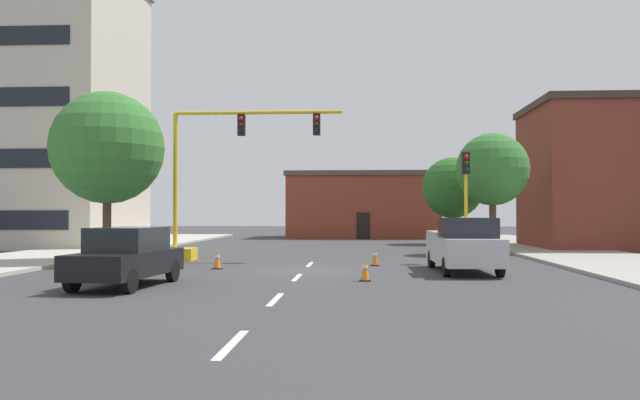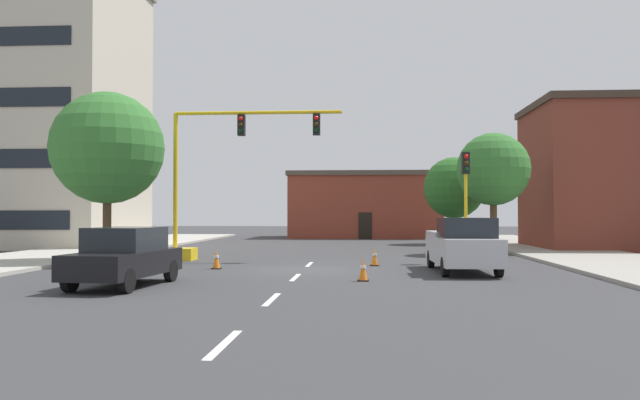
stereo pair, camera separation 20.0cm
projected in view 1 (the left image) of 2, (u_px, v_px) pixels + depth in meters
The scene contains 20 objects.
ground_plane at pixel (305, 270), 24.58m from camera, with size 160.00×160.00×0.00m, color #38383A.
sidewalk_left at pixel (69, 253), 33.37m from camera, with size 6.00×56.00×0.14m, color #B2ADA3.
sidewalk_right at pixel (580, 255), 31.76m from camera, with size 6.00×56.00×0.14m, color #9E998E.
lane_stripe_seg_0 at pixel (232, 344), 10.61m from camera, with size 0.16×2.40×0.01m, color silver.
lane_stripe_seg_1 at pixel (275, 299), 16.10m from camera, with size 0.16×2.40×0.01m, color silver.
lane_stripe_seg_2 at pixel (297, 277), 21.59m from camera, with size 0.16×2.40×0.01m, color silver.
lane_stripe_seg_3 at pixel (310, 264), 27.07m from camera, with size 0.16×2.40×0.01m, color silver.
building_tall_left at pixel (22, 109), 42.11m from camera, with size 14.10×10.89×17.86m.
building_brick_center at pixel (363, 205), 56.94m from camera, with size 13.20×8.05×5.69m.
building_row_right at pixel (623, 176), 38.69m from camera, with size 11.06×8.44×8.78m.
traffic_signal_gantry at pixel (198, 212), 29.50m from camera, with size 8.57×1.20×6.83m.
traffic_light_pole_right at pixel (466, 182), 27.98m from camera, with size 0.32×0.47×4.80m.
tree_left_near at pixel (107, 148), 27.64m from camera, with size 4.81×4.81×7.37m.
tree_right_far at pixel (453, 188), 44.58m from camera, with size 4.23×4.23×6.02m.
tree_right_mid at pixel (492, 170), 33.76m from camera, with size 3.81×3.81×6.36m.
pickup_truck_silver at pixel (463, 245), 23.54m from camera, with size 2.15×5.45×1.99m.
sedan_black_near_left at pixel (127, 256), 18.93m from camera, with size 2.24×4.65×1.74m.
traffic_cone_roadside_a at pixel (217, 260), 24.82m from camera, with size 0.36×0.36×0.74m.
traffic_cone_roadside_b at pixel (375, 257), 26.34m from camera, with size 0.36×0.36×0.72m.
traffic_cone_roadside_c at pixel (365, 270), 20.43m from camera, with size 0.36×0.36×0.70m.
Camera 1 is at (2.12, -24.54, 2.16)m, focal length 36.21 mm.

